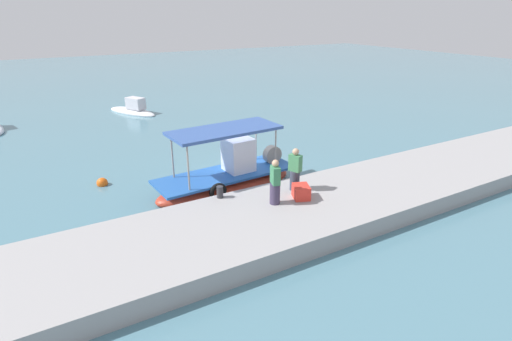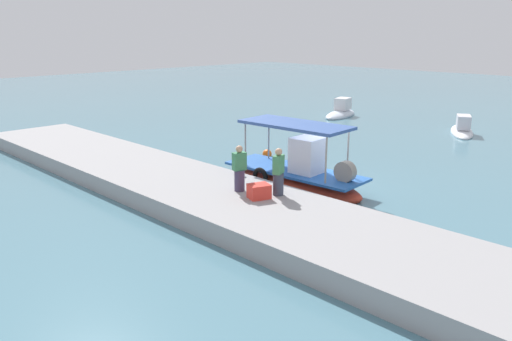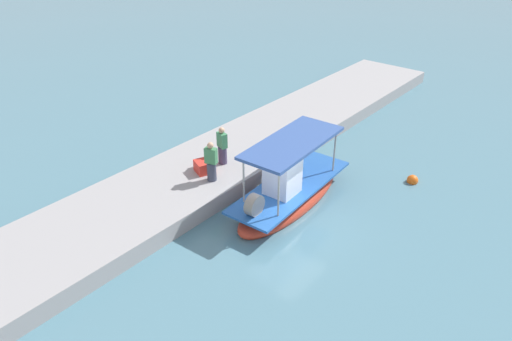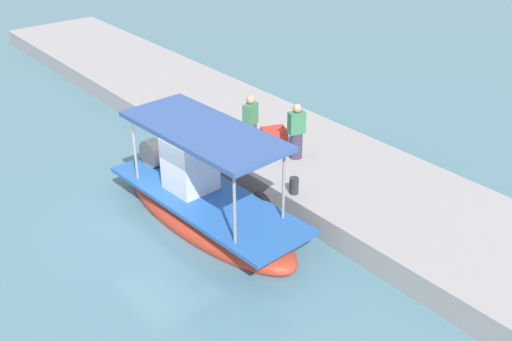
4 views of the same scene
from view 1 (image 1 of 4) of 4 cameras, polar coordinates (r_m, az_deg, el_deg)
name	(u,v)px [view 1 (image 1 of 4)]	position (r m, az deg, el deg)	size (l,w,h in m)	color
ground_plane	(241,180)	(18.19, -2.10, -1.29)	(120.00, 120.00, 0.00)	slate
dock_quay	(300,213)	(14.62, 6.21, -5.93)	(36.00, 4.37, 0.68)	#9B9A9B
main_fishing_boat	(228,178)	(17.10, -3.95, -1.07)	(6.34, 2.35, 3.00)	#BF3924
fisherman_near_bollard	(275,184)	(14.15, 2.70, -1.91)	(0.45, 0.52, 1.64)	#3F3551
fisherman_by_crate	(295,171)	(15.30, 5.50, -0.12)	(0.47, 0.53, 1.66)	#383D4F
mooring_bollard	(220,192)	(14.85, -5.10, -3.02)	(0.24, 0.24, 0.44)	#2D2D33
cargo_crate	(301,192)	(14.84, 6.36, -2.99)	(0.70, 0.56, 0.49)	red
marker_buoy	(102,183)	(18.80, -20.80, -1.66)	(0.47, 0.47, 0.47)	orange
moored_boat_mid	(133,110)	(31.62, -16.91, 8.09)	(3.20, 4.61, 1.43)	white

